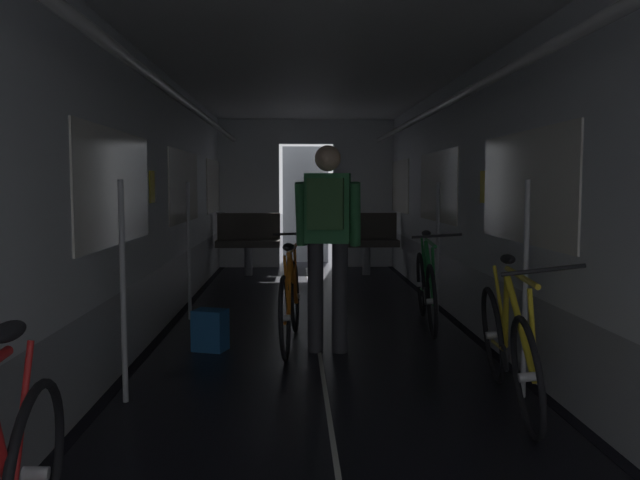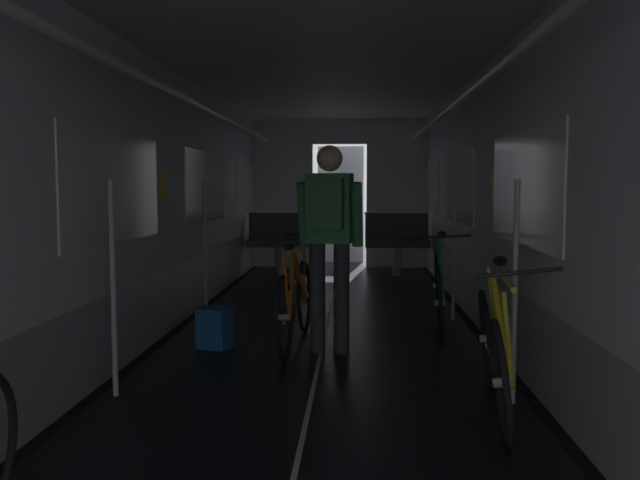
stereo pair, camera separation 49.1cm
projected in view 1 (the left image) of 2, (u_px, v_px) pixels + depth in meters
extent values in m
cube|color=black|center=(144.00, 355.00, 5.33)|extent=(0.08, 11.50, 0.01)
cube|color=black|center=(491.00, 352.00, 5.44)|extent=(0.08, 11.50, 0.01)
cube|color=beige|center=(320.00, 353.00, 5.38)|extent=(0.03, 11.27, 0.00)
cube|color=#9EA0A5|center=(131.00, 319.00, 5.30)|extent=(0.12, 11.50, 0.60)
cube|color=silver|center=(127.00, 165.00, 5.20)|extent=(0.12, 11.50, 1.85)
cube|color=white|center=(117.00, 187.00, 4.65)|extent=(0.02, 1.90, 0.80)
cube|color=white|center=(184.00, 187.00, 7.51)|extent=(0.02, 1.90, 0.80)
cube|color=white|center=(215.00, 186.00, 10.37)|extent=(0.02, 1.90, 0.80)
cube|color=yellow|center=(152.00, 187.00, 5.80)|extent=(0.01, 0.20, 0.28)
cylinder|color=white|center=(170.00, 91.00, 5.17)|extent=(0.07, 11.04, 0.07)
cylinder|color=#B7BABF|center=(123.00, 292.00, 4.13)|extent=(0.04, 0.04, 1.40)
cylinder|color=#B7BABF|center=(189.00, 251.00, 6.72)|extent=(0.04, 0.04, 1.40)
cube|color=#9EA0A5|center=(504.00, 316.00, 5.42)|extent=(0.12, 11.50, 0.60)
cube|color=silver|center=(508.00, 165.00, 5.32)|extent=(0.12, 11.50, 1.85)
cube|color=white|center=(524.00, 187.00, 4.76)|extent=(0.02, 1.90, 0.80)
cube|color=white|center=(437.00, 187.00, 7.62)|extent=(0.02, 1.90, 0.80)
cube|color=white|center=(398.00, 186.00, 10.48)|extent=(0.02, 1.90, 0.80)
cube|color=yellow|center=(484.00, 187.00, 5.77)|extent=(0.01, 0.20, 0.28)
cylinder|color=white|center=(467.00, 92.00, 5.26)|extent=(0.07, 11.04, 0.07)
cylinder|color=#B7BABF|center=(525.00, 290.00, 4.23)|extent=(0.04, 0.04, 1.40)
cylinder|color=#B7BABF|center=(437.00, 250.00, 6.82)|extent=(0.04, 0.04, 1.40)
cube|color=silver|center=(249.00, 194.00, 11.03)|extent=(1.00, 0.12, 2.45)
cube|color=silver|center=(363.00, 194.00, 11.11)|extent=(1.00, 0.12, 2.45)
cube|color=silver|center=(306.00, 132.00, 10.99)|extent=(0.90, 0.12, 0.40)
cube|color=#4C4F54|center=(306.00, 205.00, 11.78)|extent=(0.81, 0.04, 2.05)
cube|color=white|center=(320.00, 38.00, 5.18)|extent=(3.14, 11.62, 0.12)
cylinder|color=gray|center=(248.00, 261.00, 10.06)|extent=(0.12, 0.12, 0.44)
cube|color=#47423D|center=(248.00, 243.00, 10.04)|extent=(0.96, 0.44, 0.10)
cube|color=#47423D|center=(249.00, 226.00, 10.21)|extent=(0.96, 0.08, 0.40)
torus|color=gray|center=(221.00, 213.00, 10.21)|extent=(0.14, 0.14, 0.02)
cylinder|color=gray|center=(366.00, 261.00, 10.13)|extent=(0.12, 0.12, 0.44)
cube|color=#47423D|center=(367.00, 243.00, 10.11)|extent=(0.96, 0.44, 0.10)
cube|color=#47423D|center=(365.00, 226.00, 10.28)|extent=(0.96, 0.08, 0.40)
torus|color=gray|center=(338.00, 213.00, 10.28)|extent=(0.14, 0.14, 0.02)
torus|color=black|center=(493.00, 335.00, 4.59)|extent=(0.19, 0.68, 0.67)
cylinder|color=#B2B2B7|center=(493.00, 335.00, 4.59)|extent=(0.10, 0.06, 0.06)
torus|color=black|center=(527.00, 377.00, 3.57)|extent=(0.19, 0.68, 0.67)
cylinder|color=#B2B2B7|center=(527.00, 377.00, 3.57)|extent=(0.10, 0.06, 0.06)
cylinder|color=yellow|center=(520.00, 325.00, 3.87)|extent=(0.05, 0.55, 0.56)
cylinder|color=yellow|center=(506.00, 312.00, 4.27)|extent=(0.14, 0.34, 0.55)
cylinder|color=yellow|center=(521.00, 277.00, 4.00)|extent=(0.13, 0.82, 0.04)
cylinder|color=yellow|center=(500.00, 302.00, 4.50)|extent=(0.07, 0.17, 0.49)
cylinder|color=yellow|center=(499.00, 346.00, 4.37)|extent=(0.08, 0.45, 0.07)
cylinder|color=yellow|center=(533.00, 332.00, 3.58)|extent=(0.10, 0.08, 0.49)
cylinder|color=black|center=(505.00, 358.00, 4.14)|extent=(0.05, 0.17, 0.17)
ellipsoid|color=black|center=(508.00, 259.00, 4.42)|extent=(0.12, 0.25, 0.07)
cylinder|color=black|center=(543.00, 270.00, 3.53)|extent=(0.44, 0.07, 0.08)
torus|color=black|center=(421.00, 284.00, 6.92)|extent=(0.14, 0.67, 0.67)
cylinder|color=#B2B2B7|center=(421.00, 284.00, 6.92)|extent=(0.10, 0.06, 0.06)
torus|color=black|center=(432.00, 301.00, 5.90)|extent=(0.14, 0.67, 0.67)
cylinder|color=#B2B2B7|center=(432.00, 301.00, 5.90)|extent=(0.10, 0.06, 0.06)
cylinder|color=#1E8438|center=(430.00, 272.00, 6.20)|extent=(0.06, 0.54, 0.56)
cylinder|color=#1E8438|center=(426.00, 267.00, 6.61)|extent=(0.10, 0.34, 0.55)
cylinder|color=#1E8438|center=(430.00, 243.00, 6.33)|extent=(0.12, 0.82, 0.04)
cylinder|color=#1E8438|center=(424.00, 262.00, 6.83)|extent=(0.04, 0.17, 0.49)
cylinder|color=#1E8438|center=(423.00, 290.00, 6.70)|extent=(0.07, 0.45, 0.07)
cylinder|color=#1E8438|center=(433.00, 274.00, 5.91)|extent=(0.07, 0.09, 0.49)
cylinder|color=black|center=(425.00, 296.00, 6.47)|extent=(0.04, 0.17, 0.17)
ellipsoid|color=black|center=(426.00, 233.00, 6.75)|extent=(0.12, 0.25, 0.07)
cylinder|color=black|center=(437.00, 236.00, 5.86)|extent=(0.44, 0.07, 0.05)
torus|color=black|center=(36.00, 474.00, 2.37)|extent=(0.13, 0.67, 0.67)
cylinder|color=#B2B2B7|center=(36.00, 474.00, 2.37)|extent=(0.10, 0.06, 0.06)
cylinder|color=red|center=(0.00, 446.00, 2.06)|extent=(0.10, 0.34, 0.55)
cylinder|color=red|center=(22.00, 415.00, 2.28)|extent=(0.05, 0.17, 0.49)
ellipsoid|color=black|center=(8.00, 331.00, 2.21)|extent=(0.11, 0.25, 0.07)
cylinder|color=#2D2D33|center=(315.00, 297.00, 5.43)|extent=(0.13, 0.13, 0.90)
cylinder|color=#2D2D33|center=(340.00, 298.00, 5.41)|extent=(0.13, 0.13, 0.90)
cube|color=#337F47|center=(328.00, 208.00, 5.36)|extent=(0.39, 0.27, 0.56)
cylinder|color=#337F47|center=(301.00, 214.00, 5.41)|extent=(0.12, 0.21, 0.53)
cylinder|color=#337F47|center=(355.00, 214.00, 5.36)|extent=(0.12, 0.21, 0.53)
sphere|color=beige|center=(328.00, 158.00, 5.33)|extent=(0.21, 0.21, 0.21)
cube|color=#3D703D|center=(326.00, 204.00, 5.19)|extent=(0.30, 0.20, 0.40)
torus|color=black|center=(285.00, 318.00, 5.16)|extent=(0.11, 0.67, 0.67)
cylinder|color=#B2B2B7|center=(285.00, 318.00, 5.16)|extent=(0.10, 0.06, 0.05)
torus|color=black|center=(295.00, 296.00, 6.17)|extent=(0.11, 0.67, 0.67)
cylinder|color=#B2B2B7|center=(295.00, 296.00, 6.17)|extent=(0.10, 0.06, 0.05)
cylinder|color=orange|center=(293.00, 277.00, 5.84)|extent=(0.10, 0.54, 0.56)
cylinder|color=orange|center=(289.00, 284.00, 5.43)|extent=(0.04, 0.34, 0.55)
cylinder|color=orange|center=(292.00, 249.00, 5.66)|extent=(0.10, 0.82, 0.04)
cylinder|color=orange|center=(287.00, 286.00, 5.21)|extent=(0.05, 0.16, 0.49)
cylinder|color=orange|center=(287.00, 315.00, 5.38)|extent=(0.06, 0.45, 0.07)
cylinder|color=orange|center=(295.00, 271.00, 6.12)|extent=(0.04, 0.09, 0.49)
cylinder|color=black|center=(289.00, 313.00, 5.61)|extent=(0.03, 0.17, 0.17)
ellipsoid|color=black|center=(288.00, 247.00, 5.23)|extent=(0.11, 0.25, 0.06)
cylinder|color=black|center=(297.00, 234.00, 6.11)|extent=(0.44, 0.06, 0.04)
cube|color=#1E5693|center=(210.00, 330.00, 5.49)|extent=(0.31, 0.27, 0.34)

